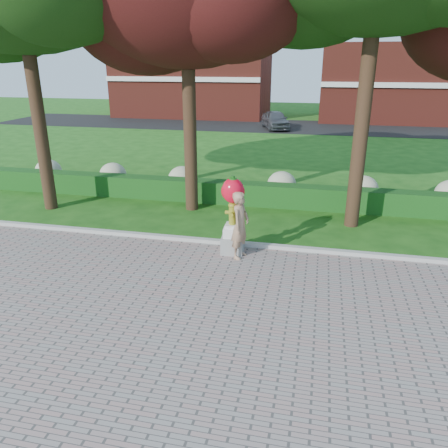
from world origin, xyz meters
name	(u,v)px	position (x,y,z in m)	size (l,w,h in m)	color
ground	(202,297)	(0.00, 0.00, 0.00)	(100.00, 100.00, 0.00)	#194C13
walkway	(128,437)	(0.00, -4.00, 0.02)	(40.00, 14.00, 0.04)	gray
curb	(229,243)	(0.00, 3.00, 0.07)	(40.00, 0.18, 0.15)	#ADADA5
lawn_hedge	(252,194)	(0.00, 7.00, 0.40)	(24.00, 0.70, 0.80)	#134413
hydrangea_row	(270,184)	(0.57, 8.00, 0.55)	(20.10, 1.10, 0.99)	tan
street	(292,126)	(0.00, 28.00, 0.01)	(50.00, 8.00, 0.02)	black
building_left	(194,78)	(-10.00, 34.00, 3.50)	(14.00, 8.00, 7.00)	maroon
building_right	(391,83)	(8.00, 34.00, 3.20)	(12.00, 8.00, 6.40)	maroon
hydrant_sculpture	(233,213)	(0.19, 2.50, 1.18)	(0.63, 0.62, 2.16)	gray
woman	(240,225)	(0.45, 2.24, 0.95)	(0.66, 0.43, 1.81)	#A27B5C
parked_car	(275,120)	(-1.22, 26.26, 0.71)	(1.63, 4.06, 1.38)	#44474D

